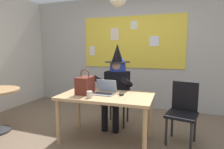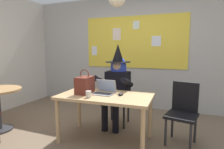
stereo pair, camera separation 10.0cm
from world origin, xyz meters
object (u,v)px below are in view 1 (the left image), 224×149
(coffee_mug, at_px, (90,94))
(desk_main, at_px, (106,100))
(person_costumed, at_px, (116,82))
(laptop, at_px, (105,91))
(chair_at_desk, at_px, (118,96))
(handbag, at_px, (85,85))
(computer_mouse, at_px, (122,94))
(chair_extra_corner, at_px, (183,109))

(coffee_mug, bearing_deg, desk_main, 55.63)
(person_costumed, relative_size, laptop, 4.37)
(chair_at_desk, bearing_deg, handbag, -23.61)
(desk_main, distance_m, chair_at_desk, 0.76)
(person_costumed, bearing_deg, handbag, -23.66)
(desk_main, height_order, person_costumed, person_costumed)
(laptop, xyz_separation_m, coffee_mug, (-0.11, -0.29, -0.00))
(desk_main, relative_size, computer_mouse, 13.63)
(person_costumed, distance_m, coffee_mug, 0.87)
(desk_main, relative_size, chair_extra_corner, 1.57)
(chair_at_desk, distance_m, person_costumed, 0.32)
(laptop, bearing_deg, desk_main, -48.04)
(handbag, bearing_deg, computer_mouse, 8.11)
(laptop, relative_size, coffee_mug, 3.58)
(coffee_mug, xyz_separation_m, chair_extra_corner, (1.25, 0.60, -0.25))
(coffee_mug, bearing_deg, handbag, 130.94)
(chair_at_desk, relative_size, laptop, 2.70)
(chair_at_desk, distance_m, chair_extra_corner, 1.21)
(person_costumed, height_order, laptop, person_costumed)
(laptop, xyz_separation_m, chair_extra_corner, (1.14, 0.31, -0.25))
(computer_mouse, bearing_deg, chair_extra_corner, 31.34)
(chair_at_desk, bearing_deg, chair_extra_corner, 67.92)
(handbag, bearing_deg, person_costumed, 66.46)
(computer_mouse, height_order, chair_extra_corner, chair_extra_corner)
(chair_extra_corner, bearing_deg, chair_at_desk, -97.16)
(person_costumed, height_order, computer_mouse, person_costumed)
(laptop, distance_m, computer_mouse, 0.28)
(handbag, bearing_deg, laptop, 16.78)
(laptop, distance_m, chair_extra_corner, 1.21)
(chair_at_desk, bearing_deg, desk_main, 0.53)
(laptop, height_order, coffee_mug, laptop)
(laptop, bearing_deg, computer_mouse, 1.35)
(desk_main, bearing_deg, person_costumed, 94.67)
(coffee_mug, bearing_deg, chair_extra_corner, 25.49)
(chair_at_desk, height_order, handbag, handbag)
(desk_main, distance_m, chair_extra_corner, 1.16)
(laptop, xyz_separation_m, computer_mouse, (0.28, -0.01, -0.03))
(desk_main, xyz_separation_m, computer_mouse, (0.23, 0.05, 0.10))
(chair_at_desk, distance_m, computer_mouse, 0.78)
(person_costumed, bearing_deg, chair_extra_corner, 77.16)
(desk_main, relative_size, chair_at_desk, 1.54)
(laptop, bearing_deg, chair_at_desk, 93.37)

